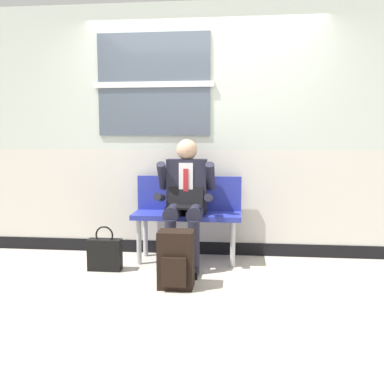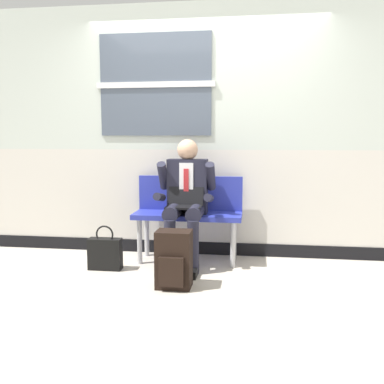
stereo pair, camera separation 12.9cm
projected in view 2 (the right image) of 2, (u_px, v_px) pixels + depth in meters
The scene contains 6 objects.
ground_plane at pixel (199, 269), 4.17m from camera, with size 18.00×18.00×0.00m, color #B2A899.
station_wall at pixel (205, 132), 4.60m from camera, with size 5.63×0.16×2.67m.
bench_with_person at pixel (189, 210), 4.44m from camera, with size 1.10×0.42×0.87m.
person_seated at pixel (186, 198), 4.23m from camera, with size 0.57×0.70×1.26m.
backpack at pixel (174, 260), 3.64m from camera, with size 0.30×0.26×0.49m.
handbag at pixel (105, 253), 4.15m from camera, with size 0.32×0.12×0.43m.
Camera 2 is at (0.50, -4.02, 1.28)m, focal length 40.11 mm.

